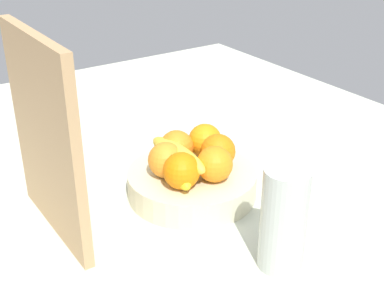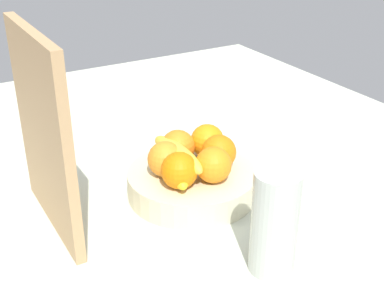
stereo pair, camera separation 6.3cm
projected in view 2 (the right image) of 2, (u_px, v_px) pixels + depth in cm
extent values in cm
cube|color=beige|center=(207.00, 201.00, 107.27)|extent=(180.00, 140.00, 3.00)
cylinder|color=beige|center=(192.00, 183.00, 105.69)|extent=(25.78, 25.78, 5.20)
sphere|color=orange|center=(219.00, 152.00, 104.34)|extent=(6.98, 6.98, 6.98)
sphere|color=orange|center=(207.00, 141.00, 108.92)|extent=(6.98, 6.98, 6.98)
sphere|color=orange|center=(178.00, 147.00, 106.43)|extent=(6.98, 6.98, 6.98)
sphere|color=orange|center=(165.00, 159.00, 101.69)|extent=(6.98, 6.98, 6.98)
sphere|color=orange|center=(179.00, 170.00, 97.66)|extent=(6.98, 6.98, 6.98)
sphere|color=orange|center=(213.00, 165.00, 99.61)|extent=(6.98, 6.98, 6.98)
ellipsoid|color=yellow|center=(176.00, 166.00, 102.19)|extent=(17.37, 9.37, 4.00)
ellipsoid|color=yellow|center=(178.00, 154.00, 101.96)|extent=(17.11, 4.49, 4.00)
cube|color=tan|center=(44.00, 134.00, 89.76)|extent=(28.00, 1.83, 36.00)
cylinder|color=#BAC1B8|center=(275.00, 223.00, 82.24)|extent=(7.43, 7.43, 17.74)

